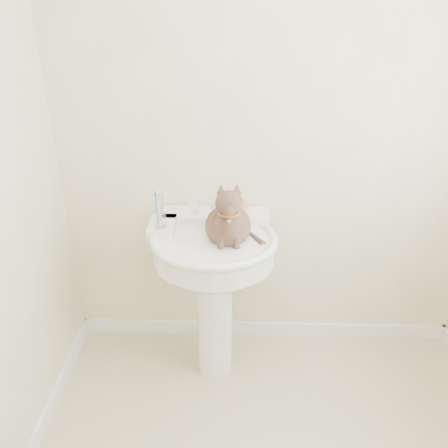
{
  "coord_description": "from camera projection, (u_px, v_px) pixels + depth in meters",
  "views": [
    {
      "loc": [
        -0.17,
        -1.19,
        1.96
      ],
      "look_at": [
        -0.23,
        0.8,
        0.92
      ],
      "focal_mm": 38.0,
      "sensor_mm": 36.0,
      "label": 1
    }
  ],
  "objects": [
    {
      "name": "toothbrush_cup",
      "position": [
        160.0,
        218.0,
        2.28
      ],
      "size": [
        0.07,
        0.07,
        0.18
      ],
      "rotation": [
        0.0,
        0.0,
        -0.03
      ],
      "color": "silver",
      "rests_on": "pedestal_sink"
    },
    {
      "name": "faucet",
      "position": [
        215.0,
        208.0,
        2.39
      ],
      "size": [
        0.28,
        0.12,
        0.14
      ],
      "color": "silver",
      "rests_on": "pedestal_sink"
    },
    {
      "name": "wall_back",
      "position": [
        272.0,
        138.0,
        2.35
      ],
      "size": [
        2.2,
        0.0,
        2.5
      ],
      "primitive_type": null,
      "color": "#F3E7BA",
      "rests_on": "ground"
    },
    {
      "name": "soap_bar",
      "position": [
        238.0,
        206.0,
        2.48
      ],
      "size": [
        0.1,
        0.07,
        0.03
      ],
      "primitive_type": "cube",
      "rotation": [
        0.0,
        0.0,
        0.18
      ],
      "color": "orange",
      "rests_on": "pedestal_sink"
    },
    {
      "name": "cat",
      "position": [
        229.0,
        223.0,
        2.24
      ],
      "size": [
        0.24,
        0.3,
        0.44
      ],
      "rotation": [
        0.0,
        0.0,
        0.05
      ],
      "color": "brown",
      "rests_on": "pedestal_sink"
    },
    {
      "name": "pedestal_sink",
      "position": [
        214.0,
        264.0,
        2.36
      ],
      "size": [
        0.64,
        0.62,
        0.88
      ],
      "color": "white",
      "rests_on": "floor"
    },
    {
      "name": "baseboard_back",
      "position": [
        263.0,
        329.0,
        2.9
      ],
      "size": [
        2.2,
        0.02,
        0.09
      ],
      "primitive_type": "cube",
      "color": "white",
      "rests_on": "floor"
    }
  ]
}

